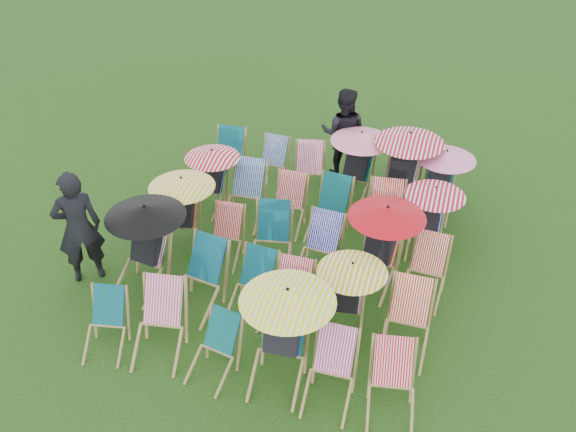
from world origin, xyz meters
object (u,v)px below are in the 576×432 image
(deckchair_5, at_px, (392,387))
(person_left, at_px, (78,227))
(deckchair_0, at_px, (105,325))
(person_rear, at_px, (343,133))
(deckchair_29, at_px, (440,182))

(deckchair_5, xyz_separation_m, person_left, (-4.98, 1.17, 0.50))
(deckchair_0, xyz_separation_m, person_left, (-1.07, 1.24, 0.55))
(deckchair_0, bearing_deg, deckchair_5, -9.88)
(deckchair_0, distance_m, person_left, 1.73)
(deckchair_5, bearing_deg, deckchair_0, 171.29)
(deckchair_0, height_order, person_left, person_left)
(person_rear, bearing_deg, deckchair_0, 64.94)
(deckchair_0, relative_size, person_left, 0.44)
(deckchair_0, relative_size, deckchair_5, 0.92)
(person_left, bearing_deg, deckchair_5, 128.25)
(deckchair_29, bearing_deg, deckchair_0, -128.33)
(person_left, distance_m, person_rear, 5.24)
(deckchair_5, xyz_separation_m, person_rear, (-1.89, 5.40, 0.45))
(deckchair_5, distance_m, deckchair_29, 4.61)
(person_rear, bearing_deg, person_left, 49.00)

